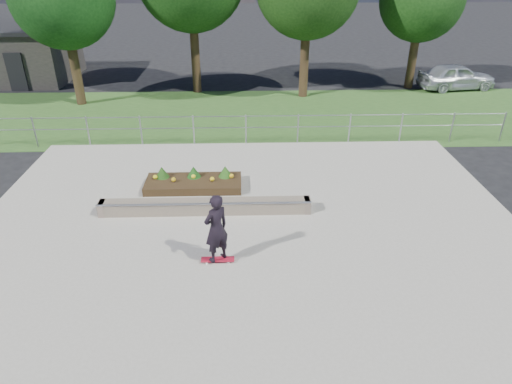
# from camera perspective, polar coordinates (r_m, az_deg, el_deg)

# --- Properties ---
(ground) EXTENTS (120.00, 120.00, 0.00)m
(ground) POSITION_cam_1_polar(r_m,az_deg,el_deg) (11.27, -0.79, -8.57)
(ground) COLOR black
(ground) RESTS_ON ground
(grass_verge) EXTENTS (30.00, 8.00, 0.02)m
(grass_verge) POSITION_cam_1_polar(r_m,az_deg,el_deg) (21.13, -1.36, 9.56)
(grass_verge) COLOR #2C5120
(grass_verge) RESTS_ON ground
(concrete_slab) EXTENTS (15.00, 15.00, 0.06)m
(concrete_slab) POSITION_cam_1_polar(r_m,az_deg,el_deg) (11.25, -0.79, -8.45)
(concrete_slab) COLOR #9B968A
(concrete_slab) RESTS_ON ground
(fence) EXTENTS (20.06, 0.06, 1.20)m
(fence) POSITION_cam_1_polar(r_m,az_deg,el_deg) (17.58, -1.27, 8.28)
(fence) COLOR #94969C
(fence) RESTS_ON ground
(grind_ledge) EXTENTS (6.00, 0.44, 0.43)m
(grind_ledge) POSITION_cam_1_polar(r_m,az_deg,el_deg) (13.03, -6.38, -1.82)
(grind_ledge) COLOR #665A4B
(grind_ledge) RESTS_ON concrete_slab
(planter_bed) EXTENTS (3.00, 1.20, 0.61)m
(planter_bed) POSITION_cam_1_polar(r_m,az_deg,el_deg) (14.53, -7.81, 1.32)
(planter_bed) COLOR black
(planter_bed) RESTS_ON concrete_slab
(skateboarder) EXTENTS (0.80, 0.72, 1.82)m
(skateboarder) POSITION_cam_1_polar(r_m,az_deg,el_deg) (10.63, -5.00, -4.59)
(skateboarder) COLOR white
(skateboarder) RESTS_ON concrete_slab
(parked_car) EXTENTS (4.22, 2.15, 1.38)m
(parked_car) POSITION_cam_1_polar(r_m,az_deg,el_deg) (27.40, 23.77, 13.08)
(parked_car) COLOR #B8BDC2
(parked_car) RESTS_ON ground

